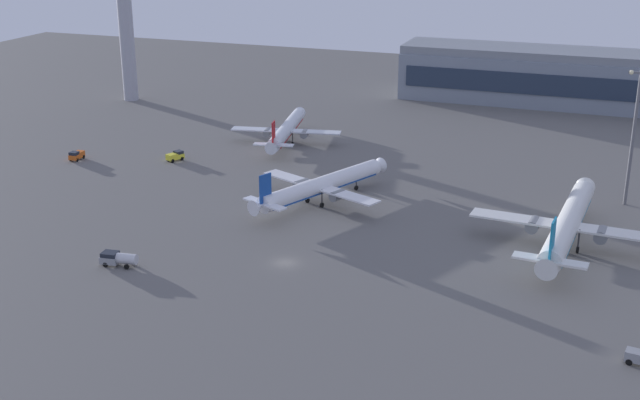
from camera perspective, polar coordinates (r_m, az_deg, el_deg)
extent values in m
plane|color=#605E5B|center=(143.66, -2.37, -4.28)|extent=(416.00, 416.00, 0.00)
cube|color=gray|center=(265.03, 19.72, 7.36)|extent=(129.51, 22.00, 14.00)
cube|color=#263347|center=(253.91, 19.67, 7.03)|extent=(124.32, 0.40, 6.16)
cube|color=gray|center=(263.56, 19.92, 9.10)|extent=(129.51, 19.80, 2.40)
cylinder|color=#A8A8B2|center=(265.46, -12.97, 10.57)|extent=(4.40, 4.40, 37.18)
cylinder|color=silver|center=(155.32, 16.50, -1.48)|extent=(6.71, 38.69, 4.06)
cone|color=silver|center=(174.61, 17.51, 0.75)|extent=(4.03, 2.83, 3.86)
cone|color=silver|center=(136.19, 15.19, -4.38)|extent=(3.86, 3.24, 3.66)
cube|color=silver|center=(154.40, 16.43, -1.69)|extent=(34.44, 6.63, 0.37)
cube|color=silver|center=(137.96, 15.34, -3.98)|extent=(11.91, 3.37, 0.37)
cube|color=#1984B2|center=(137.02, 15.49, -2.67)|extent=(0.56, 3.44, 6.95)
cylinder|color=slate|center=(155.41, 14.27, -1.64)|extent=(2.61, 4.00, 2.35)
cylinder|color=slate|center=(154.13, 18.56, -2.26)|extent=(2.61, 4.00, 2.35)
cube|color=#1984B2|center=(155.71, 16.46, -1.87)|extent=(6.09, 35.59, 0.39)
cylinder|color=#333338|center=(167.48, 17.07, -0.70)|extent=(0.30, 0.30, 3.80)
cylinder|color=black|center=(168.12, 17.00, -1.30)|extent=(0.51, 1.20, 1.18)
cylinder|color=#333338|center=(153.78, 15.42, -2.35)|extent=(0.30, 0.30, 3.80)
cylinder|color=black|center=(154.48, 15.36, -3.00)|extent=(0.51, 1.20, 1.18)
cylinder|color=#333338|center=(153.27, 17.15, -2.60)|extent=(0.30, 0.30, 3.80)
cylinder|color=black|center=(153.97, 17.08, -3.26)|extent=(0.51, 1.20, 1.18)
cylinder|color=white|center=(170.67, 0.16, 1.04)|extent=(16.16, 31.79, 3.49)
cone|color=white|center=(183.31, 3.94, 2.32)|extent=(3.91, 3.33, 3.32)
cone|color=white|center=(158.87, -4.24, -0.46)|extent=(3.90, 3.60, 3.14)
cube|color=white|center=(170.09, -0.05, 0.91)|extent=(28.48, 14.89, 0.32)
cube|color=white|center=(159.91, -3.78, -0.24)|extent=(10.16, 5.98, 0.32)
cube|color=#19479E|center=(159.16, -3.73, 0.73)|extent=(1.40, 2.81, 5.97)
cylinder|color=slate|center=(173.62, -1.26, 1.07)|extent=(3.15, 3.83, 2.02)
cylinder|color=slate|center=(167.06, 1.21, 0.32)|extent=(3.15, 3.83, 2.02)
cube|color=#19479E|center=(170.98, 0.16, 0.73)|extent=(14.80, 29.22, 0.33)
cylinder|color=#333338|center=(178.65, 2.48, 1.33)|extent=(0.26, 0.26, 3.26)
cylinder|color=black|center=(179.17, 2.48, 0.83)|extent=(0.73, 1.07, 1.01)
cylinder|color=#333338|center=(170.94, -0.86, 0.49)|extent=(0.26, 0.26, 3.26)
cylinder|color=black|center=(171.49, -0.86, -0.03)|extent=(0.73, 1.07, 1.01)
cylinder|color=#333338|center=(168.31, 0.13, 0.18)|extent=(0.26, 0.26, 3.26)
cylinder|color=black|center=(168.86, 0.13, -0.34)|extent=(0.73, 1.07, 1.01)
cylinder|color=silver|center=(213.94, -2.28, 4.83)|extent=(9.10, 31.53, 3.32)
cone|color=silver|center=(229.88, -1.42, 5.89)|extent=(3.49, 2.65, 3.15)
cone|color=silver|center=(197.98, -3.28, 3.59)|extent=(3.39, 2.96, 2.99)
cube|color=silver|center=(213.16, -2.33, 4.73)|extent=(28.13, 8.62, 0.31)
cube|color=silver|center=(199.49, -3.17, 3.77)|extent=(9.83, 3.84, 0.31)
cube|color=red|center=(199.02, -3.17, 4.53)|extent=(0.78, 2.80, 5.68)
cylinder|color=slate|center=(214.33, -3.58, 4.62)|extent=(2.47, 3.45, 1.92)
cylinder|color=slate|center=(212.41, -1.05, 4.52)|extent=(2.47, 3.45, 1.92)
cube|color=red|center=(214.17, -2.27, 4.60)|extent=(8.30, 29.00, 0.31)
cylinder|color=#333338|center=(223.87, -1.75, 5.10)|extent=(0.24, 0.24, 3.10)
cylinder|color=black|center=(224.27, -1.74, 4.72)|extent=(0.52, 1.01, 0.96)
cylinder|color=#333338|center=(212.67, -2.90, 4.30)|extent=(0.24, 0.24, 3.10)
cylinder|color=black|center=(213.09, -2.89, 3.90)|extent=(0.52, 1.01, 0.96)
cylinder|color=#333338|center=(211.90, -1.88, 4.26)|extent=(0.24, 0.24, 3.10)
cylinder|color=black|center=(212.32, -1.88, 3.85)|extent=(0.52, 1.01, 0.96)
cube|color=#D85919|center=(207.41, -16.33, 2.82)|extent=(2.08, 2.17, 1.10)
cube|color=#1E232D|center=(207.17, -16.35, 3.06)|extent=(1.91, 1.92, 0.70)
cube|color=#D85919|center=(208.86, -16.05, 3.01)|extent=(2.01, 2.47, 1.40)
cylinder|color=black|center=(206.87, -16.17, 2.64)|extent=(0.33, 0.91, 0.90)
cylinder|color=black|center=(207.81, -16.56, 2.67)|extent=(0.33, 0.91, 0.90)
cylinder|color=black|center=(208.99, -15.76, 2.84)|extent=(0.33, 0.91, 0.90)
cylinder|color=black|center=(209.92, -16.15, 2.88)|extent=(0.33, 0.91, 0.90)
cube|color=yellow|center=(202.77, -9.58, 2.97)|extent=(2.69, 2.74, 1.10)
cube|color=#1E232D|center=(202.52, -9.59, 3.22)|extent=(2.44, 2.45, 0.70)
cube|color=yellow|center=(201.69, -10.02, 2.90)|extent=(2.74, 2.98, 1.40)
cylinder|color=black|center=(203.76, -9.65, 2.89)|extent=(0.65, 0.94, 0.90)
cylinder|color=black|center=(202.43, -9.36, 2.80)|extent=(0.65, 0.94, 0.90)
cylinder|color=black|center=(202.28, -10.26, 2.73)|extent=(0.65, 0.94, 0.90)
cylinder|color=black|center=(200.94, -9.98, 2.63)|extent=(0.65, 0.94, 0.90)
cube|color=gray|center=(146.70, -14.04, -3.92)|extent=(3.27, 2.75, 1.20)
cube|color=#1E232D|center=(146.33, -14.07, -3.58)|extent=(2.89, 2.51, 0.70)
cylinder|color=silver|center=(145.38, -13.10, -3.89)|extent=(4.39, 2.30, 1.80)
cylinder|color=black|center=(146.27, -14.35, -4.28)|extent=(0.93, 0.41, 0.90)
cylinder|color=black|center=(147.96, -13.99, -3.96)|extent=(0.93, 0.41, 0.90)
cylinder|color=black|center=(144.61, -13.00, -4.44)|extent=(0.93, 0.41, 0.90)
cylinder|color=black|center=(146.32, -12.64, -4.12)|extent=(0.93, 0.41, 0.90)
cube|color=gray|center=(121.10, 20.58, -9.86)|extent=(2.65, 2.25, 1.40)
cylinder|color=black|center=(122.22, 20.37, -9.92)|extent=(0.93, 0.43, 0.90)
cylinder|color=black|center=(120.74, 20.24, -10.29)|extent=(0.93, 0.43, 0.90)
cylinder|color=slate|center=(177.64, 20.47, 3.90)|extent=(0.70, 0.70, 27.56)
sphere|color=#F9EAB2|center=(174.79, 20.39, 8.12)|extent=(0.90, 0.90, 0.90)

